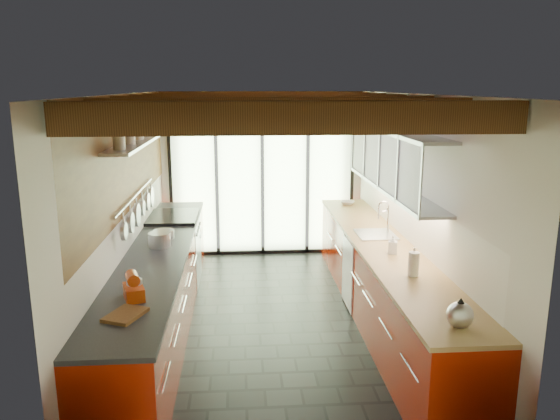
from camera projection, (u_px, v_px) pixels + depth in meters
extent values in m
plane|color=black|center=(273.00, 323.00, 6.33)|extent=(5.50, 5.50, 0.00)
plane|color=silver|center=(262.00, 174.00, 8.71)|extent=(3.20, 0.00, 3.20)
plane|color=silver|center=(300.00, 316.00, 3.37)|extent=(3.20, 0.00, 3.20)
plane|color=silver|center=(126.00, 216.00, 5.92)|extent=(0.00, 5.50, 5.50)
plane|color=silver|center=(414.00, 211.00, 6.16)|extent=(0.00, 5.50, 5.50)
plane|color=#472814|center=(272.00, 94.00, 5.75)|extent=(5.50, 5.50, 0.00)
cube|color=#593316|center=(293.00, 118.00, 3.59)|extent=(3.14, 0.14, 0.22)
cube|color=#593316|center=(282.00, 112.00, 4.46)|extent=(3.14, 0.14, 0.22)
cube|color=#593316|center=(275.00, 107.00, 5.34)|extent=(3.14, 0.14, 0.22)
cube|color=#593316|center=(270.00, 104.00, 6.21)|extent=(3.14, 0.14, 0.22)
cube|color=#593316|center=(266.00, 102.00, 7.09)|extent=(3.14, 0.14, 0.22)
cube|color=#593316|center=(263.00, 100.00, 7.96)|extent=(3.14, 0.14, 0.22)
cube|color=brown|center=(262.00, 108.00, 8.44)|extent=(3.14, 0.06, 0.50)
plane|color=brown|center=(129.00, 152.00, 5.97)|extent=(0.00, 4.90, 4.90)
plane|color=#C6EAAD|center=(262.00, 188.00, 8.75)|extent=(2.90, 0.00, 2.90)
cube|color=black|center=(171.00, 190.00, 8.63)|extent=(0.05, 0.04, 2.15)
cube|color=black|center=(352.00, 187.00, 8.84)|extent=(0.05, 0.04, 2.15)
cube|color=black|center=(262.00, 189.00, 8.71)|extent=(0.06, 0.05, 2.15)
cube|color=black|center=(262.00, 121.00, 8.47)|extent=(2.90, 0.05, 0.06)
cylinder|color=red|center=(262.00, 108.00, 8.40)|extent=(0.34, 0.04, 0.34)
cylinder|color=beige|center=(262.00, 108.00, 8.38)|extent=(0.28, 0.02, 0.28)
cube|color=#961904|center=(160.00, 290.00, 6.14)|extent=(0.65, 5.00, 0.88)
cube|color=black|center=(158.00, 251.00, 6.04)|extent=(0.68, 5.00, 0.04)
cube|color=silver|center=(175.00, 252.00, 7.55)|extent=(0.66, 0.90, 0.90)
cube|color=black|center=(173.00, 217.00, 7.44)|extent=(0.65, 0.90, 0.06)
cube|color=#961904|center=(383.00, 284.00, 6.32)|extent=(0.65, 5.00, 0.88)
cube|color=#9B784B|center=(384.00, 246.00, 6.22)|extent=(0.68, 5.00, 0.04)
cube|color=white|center=(348.00, 273.00, 6.69)|extent=(0.02, 0.60, 0.84)
cube|color=silver|center=(376.00, 235.00, 6.61)|extent=(0.45, 0.52, 0.02)
cylinder|color=silver|center=(388.00, 220.00, 6.58)|extent=(0.02, 0.02, 0.34)
torus|color=silver|center=(384.00, 207.00, 6.53)|extent=(0.14, 0.02, 0.14)
plane|color=silver|center=(380.00, 160.00, 6.30)|extent=(0.00, 3.00, 3.00)
cube|color=#9EA0A5|center=(393.00, 188.00, 6.39)|extent=(0.34, 3.00, 0.03)
cube|color=#9EA0A5|center=(395.00, 130.00, 6.24)|extent=(0.34, 3.00, 0.03)
cylinder|color=silver|center=(136.00, 195.00, 6.18)|extent=(0.02, 2.20, 0.02)
cube|color=silver|center=(139.00, 141.00, 5.95)|extent=(0.28, 2.60, 0.03)
cylinder|color=silver|center=(124.00, 231.00, 5.35)|extent=(0.04, 0.18, 0.18)
cylinder|color=silver|center=(131.00, 223.00, 5.69)|extent=(0.04, 0.22, 0.22)
cylinder|color=silver|center=(137.00, 215.00, 6.03)|extent=(0.04, 0.26, 0.26)
cylinder|color=silver|center=(142.00, 208.00, 6.37)|extent=(0.04, 0.18, 0.18)
cylinder|color=silver|center=(147.00, 202.00, 6.71)|extent=(0.04, 0.22, 0.22)
cylinder|color=silver|center=(151.00, 197.00, 7.00)|extent=(0.04, 0.26, 0.26)
cube|color=#CE4310|center=(134.00, 292.00, 4.62)|extent=(0.23, 0.30, 0.11)
cylinder|color=#CE4310|center=(132.00, 278.00, 4.57)|extent=(0.15, 0.20, 0.11)
cylinder|color=silver|center=(135.00, 286.00, 4.66)|extent=(0.17, 0.17, 0.11)
cylinder|color=silver|center=(159.00, 240.00, 6.12)|extent=(0.26, 0.26, 0.16)
cylinder|color=silver|center=(164.00, 234.00, 6.46)|extent=(0.29, 0.29, 0.10)
cube|color=brown|center=(125.00, 315.00, 4.27)|extent=(0.35, 0.40, 0.03)
sphere|color=silver|center=(460.00, 314.00, 4.08)|extent=(0.21, 0.21, 0.20)
cone|color=black|center=(461.00, 300.00, 4.05)|extent=(0.08, 0.08, 0.05)
cylinder|color=silver|center=(454.00, 307.00, 4.18)|extent=(0.03, 0.08, 0.04)
cylinder|color=white|center=(414.00, 264.00, 5.15)|extent=(0.11, 0.11, 0.23)
cylinder|color=silver|center=(414.00, 250.00, 5.12)|extent=(0.02, 0.02, 0.04)
imported|color=silver|center=(393.00, 244.00, 5.85)|extent=(0.11, 0.12, 0.21)
imported|color=silver|center=(347.00, 203.00, 8.29)|extent=(0.28, 0.28, 0.05)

